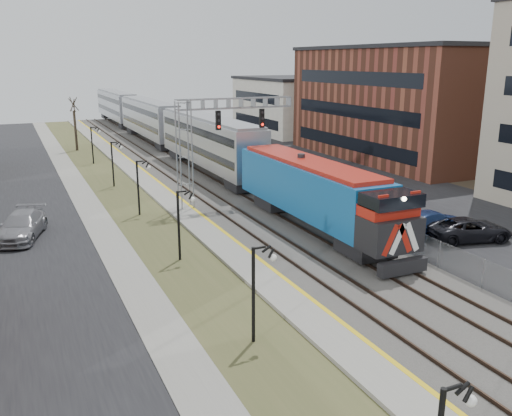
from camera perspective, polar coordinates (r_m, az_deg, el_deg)
street_west at (r=45.89m, az=-23.26°, el=0.42°), size 7.00×120.00×0.04m
sidewalk at (r=46.15m, az=-17.70°, el=1.05°), size 2.00×120.00×0.08m
grass_median at (r=46.57m, az=-14.05°, el=1.43°), size 4.00×120.00×0.06m
platform at (r=47.15m, az=-10.48°, el=1.92°), size 2.00×120.00×0.24m
ballast_bed at (r=48.55m, az=-4.75°, el=2.49°), size 8.00×120.00×0.20m
parking_lot at (r=53.71m, az=7.40°, el=3.57°), size 16.00×120.00×0.04m
platform_edge at (r=47.33m, az=-9.45°, el=2.18°), size 0.24×120.00×0.01m
track_near at (r=47.90m, az=-7.01°, el=2.46°), size 1.58×120.00×0.15m
track_far at (r=49.03m, az=-3.11°, el=2.85°), size 1.58×120.00×0.15m
train at (r=67.46m, az=-9.47°, el=8.36°), size 3.00×85.85×5.33m
signal_gantry at (r=40.16m, az=-5.25°, el=7.75°), size 9.00×1.07×8.15m
lampposts at (r=30.30m, az=-8.29°, el=-1.79°), size 0.14×62.14×4.00m
fence at (r=49.94m, az=-0.23°, el=3.72°), size 0.04×120.00×1.60m
buildings_east at (r=58.65m, az=21.55°, el=9.84°), size 16.00×76.00×15.00m
bare_trees at (r=49.20m, az=-25.09°, el=4.35°), size 12.30×42.30×5.95m
car_lot_c at (r=35.88m, az=21.56°, el=-2.16°), size 5.56×3.49×1.43m
car_lot_d at (r=36.60m, az=18.01°, el=-1.46°), size 5.19×2.29×1.48m
car_lot_e at (r=42.74m, az=11.30°, el=1.22°), size 4.07×2.58×1.29m
car_street_b at (r=36.87m, az=-23.44°, el=-1.78°), size 3.71×5.89×1.59m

